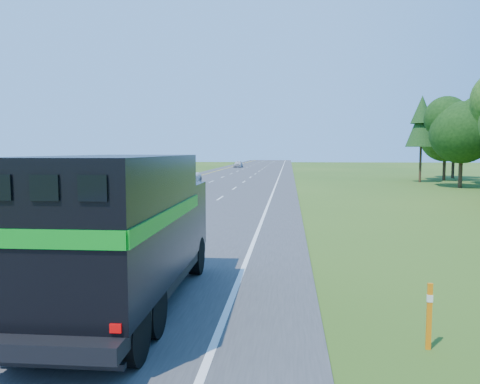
% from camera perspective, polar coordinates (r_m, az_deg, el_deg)
% --- Properties ---
extents(road, '(15.00, 260.00, 0.04)m').
position_cam_1_polar(road, '(46.30, -2.50, 0.75)').
color(road, '#38383A').
rests_on(road, ground).
extents(lane_markings, '(11.15, 260.00, 0.01)m').
position_cam_1_polar(lane_markings, '(46.30, -2.50, 0.78)').
color(lane_markings, yellow).
rests_on(lane_markings, road).
extents(horse_truck, '(2.52, 7.60, 3.34)m').
position_cam_1_polar(horse_truck, '(10.37, -13.89, -4.29)').
color(horse_truck, black).
rests_on(horse_truck, road).
extents(white_suv, '(3.22, 6.58, 1.80)m').
position_cam_1_polar(white_suv, '(43.42, -7.41, 1.65)').
color(white_suv, silver).
rests_on(white_suv, road).
extents(far_car, '(1.78, 4.11, 1.38)m').
position_cam_1_polar(far_car, '(97.25, -0.23, 3.42)').
color(far_car, '#B9B9C0').
rests_on(far_car, road).
extents(delineator, '(0.10, 0.05, 1.19)m').
position_cam_1_polar(delineator, '(9.07, 22.07, -13.63)').
color(delineator, orange).
rests_on(delineator, ground).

